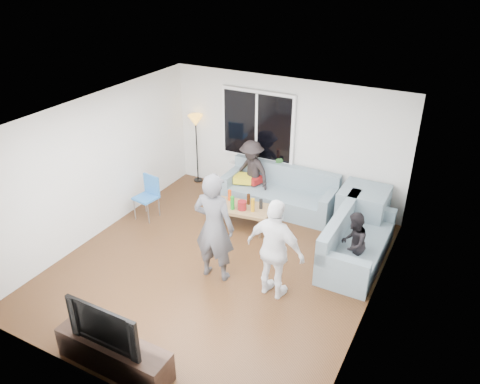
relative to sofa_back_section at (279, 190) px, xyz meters
The scene contains 32 objects.
floor 2.32m from the sofa_back_section, 92.81° to the right, with size 5.00×5.50×0.04m, color #56351C.
ceiling 3.16m from the sofa_back_section, 92.81° to the right, with size 5.00×5.50×0.04m, color white.
wall_back 1.01m from the sofa_back_section, 102.58° to the left, with size 5.00×0.04×2.60m, color silver.
wall_front 5.12m from the sofa_back_section, 91.27° to the right, with size 5.00×0.04×2.60m, color silver.
wall_left 3.58m from the sofa_back_section, 139.22° to the right, with size 0.04×5.50×2.60m, color silver.
wall_right 3.42m from the sofa_back_section, 43.31° to the right, with size 0.04×5.50×2.60m, color silver.
window_frame 1.40m from the sofa_back_section, 149.45° to the left, with size 1.62×0.06×1.47m, color white.
window_glass 1.38m from the sofa_back_section, 151.90° to the left, with size 1.50×0.02×1.35m, color black.
window_mullion 1.38m from the sofa_back_section, 152.53° to the left, with size 0.05×0.03×1.35m, color white.
radiator 0.81m from the sofa_back_section, 151.90° to the left, with size 1.30×0.12×0.62m, color silver.
potted_plant 0.55m from the sofa_back_section, 118.05° to the left, with size 0.20×0.16×0.36m, color #2D6227.
vase 0.90m from the sofa_back_section, 155.85° to the left, with size 0.17×0.17×0.18m, color white.
sofa_back_section is the anchor object (origin of this frame).
sofa_right_section 2.17m from the sofa_back_section, 28.31° to the right, with size 0.85×2.00×0.85m, color slate, non-canonical shape.
sofa_corner 1.71m from the sofa_back_section, ahead, with size 0.85×0.85×0.85m, color slate.
cushion_yellow 0.81m from the sofa_back_section, behind, with size 0.38×0.32×0.14m, color gold.
cushion_red 0.63m from the sofa_back_section, behind, with size 0.36×0.30×0.13m, color maroon.
coffee_table 1.02m from the sofa_back_section, 110.92° to the right, with size 1.10×0.60×0.40m, color #A5824F.
pitcher 1.06m from the sofa_back_section, 107.43° to the right, with size 0.17×0.17×0.17m, color maroon.
side_chair 2.66m from the sofa_back_section, 144.28° to the right, with size 0.40×0.40×0.86m, color #2A6DB9, non-canonical shape.
floor_lamp 2.21m from the sofa_back_section, behind, with size 0.32×0.32×1.56m, color gold, non-canonical shape.
player_left 2.58m from the sofa_back_section, 90.32° to the right, with size 0.67×0.44×1.85m, color #434347.
player_right 2.73m from the sofa_back_section, 67.78° to the right, with size 0.96×0.40×1.64m, color white.
spectator_right 2.36m from the sofa_back_section, 35.96° to the right, with size 0.53×0.42×1.10m, color black.
spectator_back 0.69m from the sofa_back_section, behind, with size 0.88×0.50×1.36m, color black.
tv_console 4.78m from the sofa_back_section, 92.15° to the right, with size 1.60×0.40×0.44m, color #34211A.
television 4.78m from the sofa_back_section, 92.15° to the right, with size 1.06×0.14×0.61m, color black.
bottle_d 0.99m from the sofa_back_section, 96.33° to the right, with size 0.07×0.07×0.26m, color orange.
bottle_b 1.19m from the sofa_back_section, 113.89° to the right, with size 0.08×0.08×0.27m, color #188821.
bottle_a 1.07m from the sofa_back_section, 131.34° to the right, with size 0.07×0.07×0.22m, color #DC410C.
bottle_e 0.82m from the sofa_back_section, 91.32° to the right, with size 0.07×0.07×0.20m, color black.
bottle_c 0.83m from the sofa_back_section, 111.51° to the right, with size 0.07×0.07×0.21m, color #33190B.
Camera 1 is at (3.38, -5.59, 4.82)m, focal length 35.28 mm.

